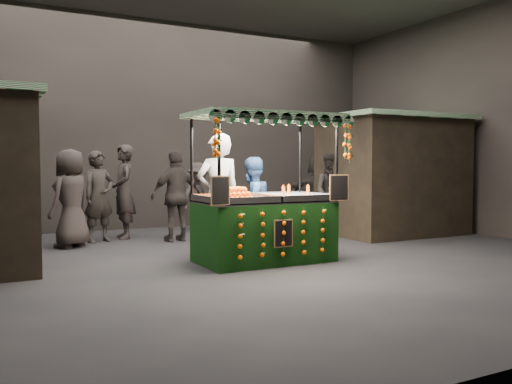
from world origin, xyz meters
TOP-DOWN VIEW (x-y plane):
  - ground at (0.00, 0.00)m, footprint 12.00×12.00m
  - market_hall at (0.00, 0.00)m, footprint 12.10×10.10m
  - neighbour_stall_right at (4.40, 1.50)m, footprint 3.00×2.20m
  - juice_stall at (0.27, -0.24)m, footprint 2.40×1.41m
  - vendor_grey at (-0.17, 0.59)m, footprint 0.78×0.54m
  - vendor_blue at (0.51, 0.71)m, footprint 0.98×0.87m
  - shopper_0 at (-1.61, 3.18)m, footprint 0.77×0.65m
  - shopper_1 at (3.07, 1.84)m, footprint 1.10×1.09m
  - shopper_2 at (-0.22, 2.57)m, footprint 1.09×0.52m
  - shopper_3 at (0.78, 3.96)m, footprint 1.17×0.98m
  - shopper_4 at (-2.21, 2.72)m, footprint 1.06×1.01m
  - shopper_5 at (3.85, 3.60)m, footprint 1.40×1.64m
  - shopper_6 at (-1.05, 3.46)m, footprint 0.49×0.73m

SIDE VIEW (x-z plane):
  - ground at x=0.00m, z-range 0.00..0.00m
  - juice_stall at x=0.27m, z-range -0.44..1.89m
  - shopper_3 at x=0.78m, z-range 0.00..1.57m
  - vendor_blue at x=0.51m, z-range 0.00..1.67m
  - shopper_5 at x=3.85m, z-range 0.00..1.78m
  - shopper_1 at x=3.07m, z-range 0.00..1.80m
  - shopper_0 at x=-1.61m, z-range 0.00..1.81m
  - shopper_2 at x=-0.22m, z-range 0.00..1.82m
  - shopper_4 at x=-2.21m, z-range 0.00..1.82m
  - shopper_6 at x=-1.05m, z-range 0.00..1.94m
  - vendor_grey at x=-0.17m, z-range 0.00..2.05m
  - neighbour_stall_right at x=4.40m, z-range 0.01..2.61m
  - market_hall at x=0.00m, z-range 0.86..5.91m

